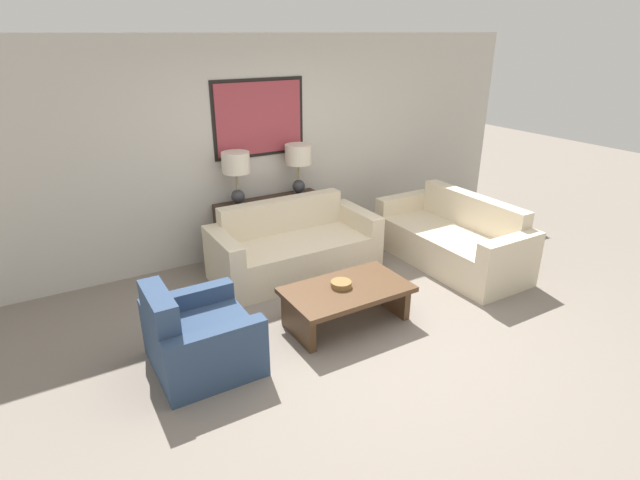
{
  "coord_description": "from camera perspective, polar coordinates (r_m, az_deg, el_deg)",
  "views": [
    {
      "loc": [
        -2.47,
        -3.21,
        2.66
      ],
      "look_at": [
        -0.03,
        0.91,
        0.65
      ],
      "focal_mm": 28.0,
      "sensor_mm": 36.0,
      "label": 1
    }
  ],
  "objects": [
    {
      "name": "ground_plane",
      "position": [
        4.85,
        5.87,
        -10.67
      ],
      "size": [
        20.0,
        20.0,
        0.0
      ],
      "primitive_type": "plane",
      "color": "slate"
    },
    {
      "name": "back_wall",
      "position": [
        6.32,
        -7.02,
        10.42
      ],
      "size": [
        7.88,
        0.12,
        2.65
      ],
      "color": "beige",
      "rests_on": "ground_plane"
    },
    {
      "name": "console_table",
      "position": [
        6.36,
        -5.65,
        1.49
      ],
      "size": [
        1.37,
        0.36,
        0.73
      ],
      "color": "#332319",
      "rests_on": "ground_plane"
    },
    {
      "name": "table_lamp_left",
      "position": [
        5.96,
        -9.57,
        8.11
      ],
      "size": [
        0.33,
        0.33,
        0.64
      ],
      "color": "#333338",
      "rests_on": "console_table"
    },
    {
      "name": "table_lamp_right",
      "position": [
        6.29,
        -2.5,
        9.17
      ],
      "size": [
        0.33,
        0.33,
        0.64
      ],
      "color": "#333338",
      "rests_on": "console_table"
    },
    {
      "name": "couch_by_back_wall",
      "position": [
        5.88,
        -3.02,
        -1.06
      ],
      "size": [
        1.93,
        0.86,
        0.83
      ],
      "color": "beige",
      "rests_on": "ground_plane"
    },
    {
      "name": "couch_by_side",
      "position": [
        6.31,
        14.89,
        -0.1
      ],
      "size": [
        0.86,
        1.93,
        0.83
      ],
      "color": "beige",
      "rests_on": "ground_plane"
    },
    {
      "name": "coffee_table",
      "position": [
        4.87,
        3.06,
        -6.47
      ],
      "size": [
        1.21,
        0.7,
        0.39
      ],
      "color": "#4C331E",
      "rests_on": "ground_plane"
    },
    {
      "name": "decorative_bowl",
      "position": [
        4.82,
        2.43,
        -5.06
      ],
      "size": [
        0.2,
        0.2,
        0.06
      ],
      "color": "olive",
      "rests_on": "coffee_table"
    },
    {
      "name": "armchair_near_back_wall",
      "position": [
        4.41,
        -13.72,
        -10.88
      ],
      "size": [
        0.83,
        0.88,
        0.79
      ],
      "color": "navy",
      "rests_on": "ground_plane"
    }
  ]
}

